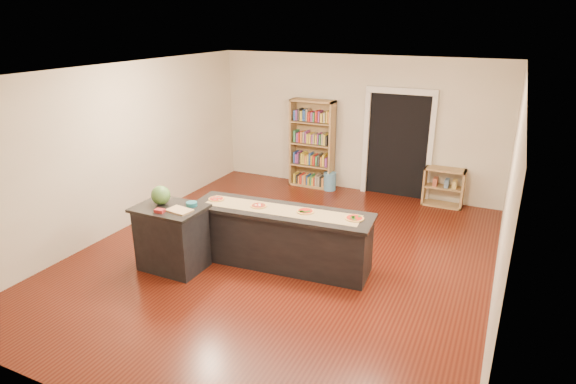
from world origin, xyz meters
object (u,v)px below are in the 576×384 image
at_px(waste_bin, 330,181).
at_px(watermelon, 161,195).
at_px(side_counter, 172,237).
at_px(kitchen_island, 281,237).
at_px(bookshelf, 312,144).
at_px(low_shelf, 444,187).

xyz_separation_m(waste_bin, watermelon, (-1.04, -4.15, 0.91)).
relative_size(side_counter, watermelon, 3.56).
bearing_deg(kitchen_island, side_counter, -156.09).
xyz_separation_m(kitchen_island, waste_bin, (-0.51, 3.43, -0.25)).
relative_size(bookshelf, low_shelf, 2.48).
height_order(kitchen_island, low_shelf, kitchen_island).
bearing_deg(low_shelf, watermelon, -128.50).
bearing_deg(low_shelf, side_counter, -126.85).
relative_size(kitchen_island, watermelon, 9.77).
distance_m(kitchen_island, bookshelf, 3.67).
distance_m(kitchen_island, low_shelf, 3.95).
bearing_deg(waste_bin, watermelon, -104.12).
height_order(kitchen_island, bookshelf, bookshelf).
distance_m(waste_bin, watermelon, 4.37).
height_order(bookshelf, waste_bin, bookshelf).
xyz_separation_m(side_counter, low_shelf, (3.20, 4.26, -0.11)).
distance_m(side_counter, watermelon, 0.64).
bearing_deg(kitchen_island, low_shelf, 58.32).
xyz_separation_m(kitchen_island, bookshelf, (-0.97, 3.51, 0.50)).
distance_m(bookshelf, waste_bin, 0.88).
bearing_deg(side_counter, waste_bin, 78.44).
relative_size(side_counter, low_shelf, 1.28).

